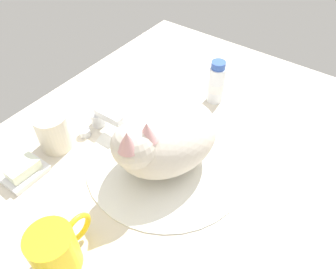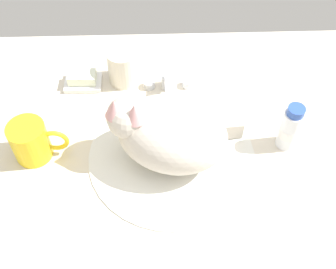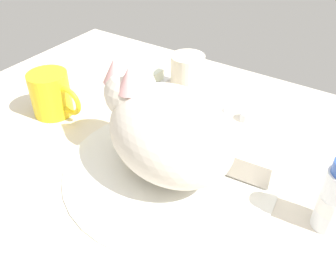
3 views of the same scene
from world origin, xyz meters
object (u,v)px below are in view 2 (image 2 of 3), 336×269
at_px(rinse_cup, 123,66).
at_px(toothpaste_bottle, 290,128).
at_px(coffee_mug, 31,141).
at_px(faucet, 169,83).
at_px(soap_bar, 82,77).
at_px(cat, 168,131).

height_order(rinse_cup, toothpaste_bottle, toothpaste_bottle).
height_order(coffee_mug, toothpaste_bottle, toothpaste_bottle).
height_order(faucet, soap_bar, faucet).
bearing_deg(faucet, soap_bar, 173.14).
height_order(coffee_mug, rinse_cup, same).
xyz_separation_m(cat, toothpaste_bottle, (0.26, 0.02, -0.03)).
relative_size(cat, coffee_mug, 2.47).
relative_size(faucet, coffee_mug, 1.01).
distance_m(faucet, cat, 0.20).
bearing_deg(rinse_cup, toothpaste_bottle, -30.35).
height_order(soap_bar, toothpaste_bottle, toothpaste_bottle).
height_order(cat, toothpaste_bottle, cat).
bearing_deg(faucet, coffee_mug, -148.05).
distance_m(faucet, rinse_cup, 0.12).
distance_m(soap_bar, toothpaste_bottle, 0.51).
bearing_deg(cat, faucet, 87.38).
distance_m(faucet, coffee_mug, 0.35).
height_order(cat, soap_bar, cat).
xyz_separation_m(faucet, rinse_cup, (-0.11, 0.04, 0.02)).
bearing_deg(rinse_cup, faucet, -19.11).
bearing_deg(rinse_cup, cat, -66.51).
bearing_deg(toothpaste_bottle, faucet, 145.40).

